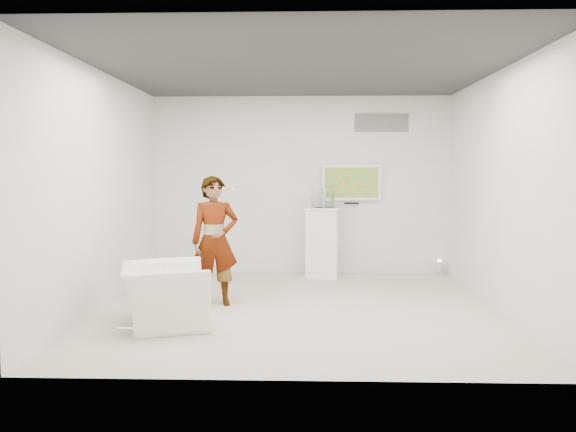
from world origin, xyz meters
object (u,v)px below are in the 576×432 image
(tv, at_px, (351,183))
(pedestal, at_px, (323,242))
(armchair, at_px, (165,295))
(floor_uplight, at_px, (439,267))
(person, at_px, (215,241))

(tv, height_order, pedestal, tv)
(pedestal, bearing_deg, tv, 32.56)
(armchair, bearing_deg, floor_uplight, -67.29)
(tv, relative_size, pedestal, 0.87)
(floor_uplight, bearing_deg, tv, 176.36)
(person, distance_m, pedestal, 2.49)
(floor_uplight, bearing_deg, armchair, -140.25)
(tv, height_order, armchair, tv)
(tv, relative_size, person, 0.60)
(pedestal, bearing_deg, person, -125.99)
(pedestal, xyz_separation_m, floor_uplight, (1.97, 0.22, -0.45))
(person, height_order, armchair, person)
(tv, height_order, person, tv)
(person, distance_m, armchair, 1.17)
(tv, bearing_deg, floor_uplight, -3.64)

